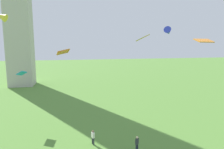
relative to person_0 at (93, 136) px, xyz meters
name	(u,v)px	position (x,y,z in m)	size (l,w,h in m)	color
person_0	(93,136)	(0.00, 0.00, 0.00)	(0.35, 0.48, 1.59)	#2D3338
person_3	(137,143)	(4.18, -2.17, 0.00)	(0.44, 0.47, 1.59)	#1E2333
kite_flying_0	(22,73)	(-8.56, 8.02, 5.77)	(1.22, 1.40, 0.84)	#158FCE
kite_flying_1	(204,41)	(8.91, -4.96, 10.05)	(1.44, 1.01, 0.34)	orange
kite_flying_3	(63,52)	(-2.83, 1.04, 8.88)	(1.43, 1.93, 0.76)	orange
kite_flying_4	(168,32)	(11.53, 7.74, 11.22)	(1.87, 2.04, 1.55)	blue
kite_flying_5	(1,16)	(-9.13, 3.20, 12.53)	(1.53, 1.11, 1.21)	yellow
kite_flying_7	(143,38)	(7.53, 6.99, 10.37)	(1.69, 2.10, 1.00)	gold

